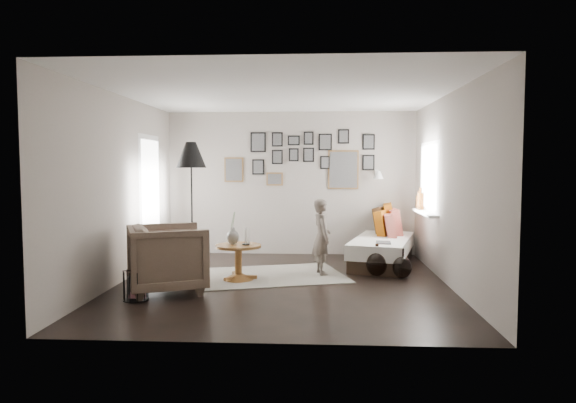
# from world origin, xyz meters

# --- Properties ---
(ground) EXTENTS (4.80, 4.80, 0.00)m
(ground) POSITION_xyz_m (0.00, 0.00, 0.00)
(ground) COLOR black
(ground) RESTS_ON ground
(wall_back) EXTENTS (4.50, 0.00, 4.50)m
(wall_back) POSITION_xyz_m (0.00, 2.40, 1.30)
(wall_back) COLOR gray
(wall_back) RESTS_ON ground
(wall_front) EXTENTS (4.50, 0.00, 4.50)m
(wall_front) POSITION_xyz_m (0.00, -2.40, 1.30)
(wall_front) COLOR gray
(wall_front) RESTS_ON ground
(wall_left) EXTENTS (0.00, 4.80, 4.80)m
(wall_left) POSITION_xyz_m (-2.25, 0.00, 1.30)
(wall_left) COLOR gray
(wall_left) RESTS_ON ground
(wall_right) EXTENTS (0.00, 4.80, 4.80)m
(wall_right) POSITION_xyz_m (2.25, 0.00, 1.30)
(wall_right) COLOR gray
(wall_right) RESTS_ON ground
(ceiling) EXTENTS (4.80, 4.80, 0.00)m
(ceiling) POSITION_xyz_m (0.00, 0.00, 2.60)
(ceiling) COLOR white
(ceiling) RESTS_ON wall_back
(door_left) EXTENTS (0.00, 2.14, 2.14)m
(door_left) POSITION_xyz_m (-2.23, 1.20, 1.05)
(door_left) COLOR white
(door_left) RESTS_ON wall_left
(window_right) EXTENTS (0.15, 1.32, 1.30)m
(window_right) POSITION_xyz_m (2.18, 1.34, 0.93)
(window_right) COLOR white
(window_right) RESTS_ON wall_right
(gallery_wall) EXTENTS (2.74, 0.03, 1.08)m
(gallery_wall) POSITION_xyz_m (0.29, 2.38, 1.74)
(gallery_wall) COLOR brown
(gallery_wall) RESTS_ON wall_back
(wall_sconce) EXTENTS (0.18, 0.36, 0.16)m
(wall_sconce) POSITION_xyz_m (1.55, 2.13, 1.46)
(wall_sconce) COLOR white
(wall_sconce) RESTS_ON wall_back
(rug) EXTENTS (2.45, 2.02, 0.01)m
(rug) POSITION_xyz_m (-0.21, 0.47, 0.01)
(rug) COLOR beige
(rug) RESTS_ON ground
(pedestal_table) EXTENTS (0.65, 0.65, 0.51)m
(pedestal_table) POSITION_xyz_m (-0.64, 0.16, 0.24)
(pedestal_table) COLOR brown
(pedestal_table) RESTS_ON ground
(vase) EXTENTS (0.18, 0.18, 0.46)m
(vase) POSITION_xyz_m (-0.72, 0.18, 0.65)
(vase) COLOR black
(vase) RESTS_ON pedestal_table
(candles) EXTENTS (0.11, 0.11, 0.24)m
(candles) POSITION_xyz_m (-0.53, 0.16, 0.63)
(candles) COLOR black
(candles) RESTS_ON pedestal_table
(daybed) EXTENTS (1.33, 2.10, 0.96)m
(daybed) POSITION_xyz_m (1.55, 1.53, 0.30)
(daybed) COLOR black
(daybed) RESTS_ON ground
(magazine_on_daybed) EXTENTS (0.24, 0.31, 0.02)m
(magazine_on_daybed) POSITION_xyz_m (1.49, 0.89, 0.45)
(magazine_on_daybed) COLOR black
(magazine_on_daybed) RESTS_ON daybed
(armchair) EXTENTS (1.25, 1.23, 0.87)m
(armchair) POSITION_xyz_m (-1.44, -0.54, 0.44)
(armchair) COLOR brown
(armchair) RESTS_ON ground
(armchair_cushion) EXTENTS (0.51, 0.52, 0.18)m
(armchair_cushion) POSITION_xyz_m (-1.41, -0.49, 0.48)
(armchair_cushion) COLOR silver
(armchair_cushion) RESTS_ON armchair
(floor_lamp) EXTENTS (0.46, 0.46, 1.99)m
(floor_lamp) POSITION_xyz_m (-1.48, 0.92, 1.72)
(floor_lamp) COLOR black
(floor_lamp) RESTS_ON ground
(magazine_basket) EXTENTS (0.33, 0.33, 0.36)m
(magazine_basket) POSITION_xyz_m (-1.71, -0.97, 0.18)
(magazine_basket) COLOR black
(magazine_basket) RESTS_ON ground
(demijohn_large) EXTENTS (0.32, 0.32, 0.48)m
(demijohn_large) POSITION_xyz_m (1.36, 0.55, 0.18)
(demijohn_large) COLOR black
(demijohn_large) RESTS_ON ground
(demijohn_small) EXTENTS (0.28, 0.28, 0.43)m
(demijohn_small) POSITION_xyz_m (1.71, 0.43, 0.16)
(demijohn_small) COLOR black
(demijohn_small) RESTS_ON ground
(child) EXTENTS (0.38, 0.47, 1.13)m
(child) POSITION_xyz_m (0.54, 0.61, 0.57)
(child) COLOR #5F544B
(child) RESTS_ON ground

